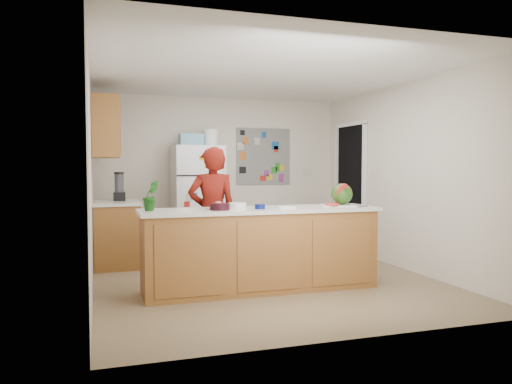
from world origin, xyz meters
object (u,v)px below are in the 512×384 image
object	(u,v)px
refrigerator	(198,201)
person	(212,214)
watermelon	(342,194)
cherry_bowl	(220,207)

from	to	relation	value
refrigerator	person	world-z (taller)	refrigerator
person	watermelon	world-z (taller)	person
refrigerator	cherry_bowl	size ratio (longest dim) A/B	7.98
person	watermelon	bearing A→B (deg)	162.79
refrigerator	watermelon	bearing A→B (deg)	-61.18
person	cherry_bowl	xyz separation A→B (m)	(-0.08, -0.71, 0.15)
watermelon	person	bearing A→B (deg)	158.21
watermelon	refrigerator	bearing A→B (deg)	118.82
person	watermelon	xyz separation A→B (m)	(1.44, -0.58, 0.25)
refrigerator	person	xyz separation A→B (m)	(-0.16, -1.75, -0.04)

